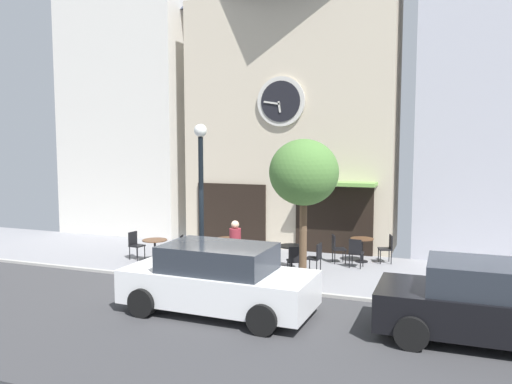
{
  "coord_description": "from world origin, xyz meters",
  "views": [
    {
      "loc": [
        5.69,
        -12.18,
        3.83
      ],
      "look_at": [
        0.13,
        2.53,
        2.29
      ],
      "focal_mm": 35.87,
      "sensor_mm": 36.0,
      "label": 1
    }
  ],
  "objects_px": {
    "pedestrian_maroon": "(235,249)",
    "street_tree": "(304,173)",
    "cafe_chair_near_tree": "(179,247)",
    "cafe_chair_facing_street": "(388,247)",
    "parked_car_white": "(218,279)",
    "parked_car_black": "(493,304)",
    "cafe_chair_by_entrance": "(135,243)",
    "cafe_chair_right_end": "(316,256)",
    "cafe_chair_left_end": "(356,251)",
    "cafe_table_rightmost": "(228,244)",
    "cafe_table_near_curb": "(155,245)",
    "cafe_chair_under_awning": "(295,259)",
    "cafe_chair_facing_wall": "(336,247)",
    "cafe_table_near_door": "(362,245)",
    "cafe_table_center": "(291,252)",
    "street_lamp": "(201,200)",
    "cafe_table_center_left": "(251,253)"
  },
  "relations": [
    {
      "from": "cafe_chair_facing_wall",
      "to": "parked_car_white",
      "type": "bearing_deg",
      "value": -104.98
    },
    {
      "from": "cafe_table_center_left",
      "to": "cafe_table_near_door",
      "type": "distance_m",
      "value": 3.68
    },
    {
      "from": "cafe_chair_left_end",
      "to": "cafe_table_rightmost",
      "type": "bearing_deg",
      "value": -172.15
    },
    {
      "from": "pedestrian_maroon",
      "to": "street_lamp",
      "type": "bearing_deg",
      "value": -176.87
    },
    {
      "from": "cafe_table_center",
      "to": "cafe_chair_facing_street",
      "type": "height_order",
      "value": "cafe_chair_facing_street"
    },
    {
      "from": "cafe_chair_facing_wall",
      "to": "cafe_chair_right_end",
      "type": "xyz_separation_m",
      "value": [
        -0.28,
        -1.54,
        0.0
      ]
    },
    {
      "from": "cafe_chair_right_end",
      "to": "pedestrian_maroon",
      "type": "distance_m",
      "value": 2.44
    },
    {
      "from": "cafe_chair_by_entrance",
      "to": "cafe_chair_right_end",
      "type": "bearing_deg",
      "value": 2.42
    },
    {
      "from": "cafe_chair_near_tree",
      "to": "parked_car_white",
      "type": "bearing_deg",
      "value": -50.42
    },
    {
      "from": "cafe_chair_near_tree",
      "to": "cafe_chair_facing_street",
      "type": "xyz_separation_m",
      "value": [
        6.16,
        2.41,
        0.0
      ]
    },
    {
      "from": "pedestrian_maroon",
      "to": "street_tree",
      "type": "bearing_deg",
      "value": 7.99
    },
    {
      "from": "street_tree",
      "to": "cafe_table_center",
      "type": "xyz_separation_m",
      "value": [
        -0.74,
        1.38,
        -2.46
      ]
    },
    {
      "from": "street_tree",
      "to": "cafe_chair_under_awning",
      "type": "bearing_deg",
      "value": 124.19
    },
    {
      "from": "cafe_chair_near_tree",
      "to": "street_lamp",
      "type": "bearing_deg",
      "value": -40.16
    },
    {
      "from": "cafe_table_near_door",
      "to": "cafe_chair_left_end",
      "type": "height_order",
      "value": "cafe_chair_left_end"
    },
    {
      "from": "cafe_chair_facing_wall",
      "to": "cafe_chair_right_end",
      "type": "relative_size",
      "value": 1.0
    },
    {
      "from": "pedestrian_maroon",
      "to": "parked_car_black",
      "type": "bearing_deg",
      "value": -20.72
    },
    {
      "from": "street_tree",
      "to": "cafe_table_near_curb",
      "type": "relative_size",
      "value": 4.96
    },
    {
      "from": "cafe_table_rightmost",
      "to": "cafe_table_near_door",
      "type": "xyz_separation_m",
      "value": [
        4.05,
        1.42,
        0.01
      ]
    },
    {
      "from": "cafe_table_near_door",
      "to": "parked_car_white",
      "type": "relative_size",
      "value": 0.18
    },
    {
      "from": "street_tree",
      "to": "cafe_chair_facing_wall",
      "type": "distance_m",
      "value": 3.69
    },
    {
      "from": "parked_car_black",
      "to": "cafe_table_rightmost",
      "type": "bearing_deg",
      "value": 149.52
    },
    {
      "from": "cafe_table_near_door",
      "to": "cafe_chair_near_tree",
      "type": "distance_m",
      "value": 5.83
    },
    {
      "from": "cafe_chair_facing_wall",
      "to": "cafe_chair_near_tree",
      "type": "bearing_deg",
      "value": -158.33
    },
    {
      "from": "cafe_chair_near_tree",
      "to": "cafe_chair_under_awning",
      "type": "bearing_deg",
      "value": -3.98
    },
    {
      "from": "cafe_chair_by_entrance",
      "to": "parked_car_black",
      "type": "xyz_separation_m",
      "value": [
        10.42,
        -3.58,
        0.23
      ]
    },
    {
      "from": "street_lamp",
      "to": "cafe_table_center",
      "type": "distance_m",
      "value": 3.2
    },
    {
      "from": "cafe_table_near_door",
      "to": "cafe_table_center_left",
      "type": "bearing_deg",
      "value": -143.97
    },
    {
      "from": "cafe_table_near_curb",
      "to": "cafe_chair_left_end",
      "type": "xyz_separation_m",
      "value": [
        6.14,
        1.49,
        -0.01
      ]
    },
    {
      "from": "parked_car_white",
      "to": "cafe_table_near_door",
      "type": "bearing_deg",
      "value": 69.72
    },
    {
      "from": "street_tree",
      "to": "cafe_chair_near_tree",
      "type": "bearing_deg",
      "value": 168.52
    },
    {
      "from": "cafe_chair_left_end",
      "to": "cafe_chair_facing_street",
      "type": "height_order",
      "value": "same"
    },
    {
      "from": "cafe_table_rightmost",
      "to": "cafe_chair_facing_wall",
      "type": "relative_size",
      "value": 0.85
    },
    {
      "from": "cafe_chair_facing_street",
      "to": "parked_car_white",
      "type": "height_order",
      "value": "parked_car_white"
    },
    {
      "from": "cafe_chair_by_entrance",
      "to": "pedestrian_maroon",
      "type": "relative_size",
      "value": 0.54
    },
    {
      "from": "street_tree",
      "to": "pedestrian_maroon",
      "type": "relative_size",
      "value": 2.34
    },
    {
      "from": "street_tree",
      "to": "cafe_chair_right_end",
      "type": "height_order",
      "value": "street_tree"
    },
    {
      "from": "cafe_table_rightmost",
      "to": "cafe_table_near_curb",
      "type": "bearing_deg",
      "value": -156.16
    },
    {
      "from": "cafe_chair_near_tree",
      "to": "pedestrian_maroon",
      "type": "bearing_deg",
      "value": -25.12
    },
    {
      "from": "parked_car_white",
      "to": "cafe_chair_facing_wall",
      "type": "bearing_deg",
      "value": 75.02
    },
    {
      "from": "street_lamp",
      "to": "street_tree",
      "type": "relative_size",
      "value": 1.11
    },
    {
      "from": "parked_car_white",
      "to": "parked_car_black",
      "type": "xyz_separation_m",
      "value": [
        5.63,
        0.26,
        0.0
      ]
    },
    {
      "from": "cafe_chair_near_tree",
      "to": "parked_car_black",
      "type": "height_order",
      "value": "parked_car_black"
    },
    {
      "from": "cafe_table_near_door",
      "to": "cafe_chair_by_entrance",
      "type": "height_order",
      "value": "cafe_chair_by_entrance"
    },
    {
      "from": "cafe_chair_by_entrance",
      "to": "cafe_chair_under_awning",
      "type": "distance_m",
      "value": 5.54
    },
    {
      "from": "cafe_chair_facing_street",
      "to": "cafe_chair_facing_wall",
      "type": "bearing_deg",
      "value": -159.76
    },
    {
      "from": "cafe_table_center_left",
      "to": "parked_car_black",
      "type": "bearing_deg",
      "value": -29.71
    },
    {
      "from": "cafe_chair_right_end",
      "to": "cafe_chair_near_tree",
      "type": "relative_size",
      "value": 1.0
    },
    {
      "from": "cafe_table_center_left",
      "to": "cafe_chair_by_entrance",
      "type": "relative_size",
      "value": 0.82
    },
    {
      "from": "cafe_table_near_curb",
      "to": "cafe_chair_facing_street",
      "type": "height_order",
      "value": "cafe_chair_facing_street"
    }
  ]
}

